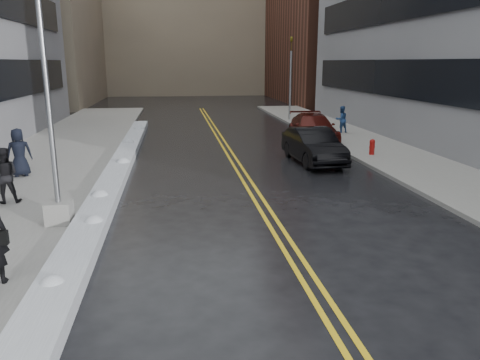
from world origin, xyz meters
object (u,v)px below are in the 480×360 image
object	(u,v)px
pedestrian_b	(4,175)
car_maroon	(313,128)
lamppost	(52,136)
traffic_signal	(291,75)
pedestrian_c	(19,152)
fire_hydrant	(372,146)
car_black	(313,146)
pedestrian_east	(341,119)

from	to	relation	value
pedestrian_b	car_maroon	distance (m)	16.52
car_maroon	lamppost	bearing A→B (deg)	-125.41
traffic_signal	pedestrian_c	bearing A→B (deg)	-131.82
pedestrian_c	car_maroon	world-z (taller)	pedestrian_c
fire_hydrant	pedestrian_c	size ratio (longest dim) A/B	0.40
traffic_signal	car_black	world-z (taller)	traffic_signal
lamppost	car_maroon	size ratio (longest dim) A/B	1.43
fire_hydrant	car_maroon	distance (m)	4.83
car_black	car_maroon	bearing A→B (deg)	70.31
car_maroon	pedestrian_b	bearing A→B (deg)	-135.86
pedestrian_c	pedestrian_east	distance (m)	18.41
car_maroon	pedestrian_east	bearing A→B (deg)	48.68
lamppost	car_black	world-z (taller)	lamppost
lamppost	pedestrian_b	distance (m)	3.38
pedestrian_east	lamppost	bearing A→B (deg)	35.63
lamppost	car_black	xyz separation A→B (m)	(9.23, 7.28, -1.77)
fire_hydrant	traffic_signal	size ratio (longest dim) A/B	0.12
car_black	pedestrian_b	bearing A→B (deg)	-158.94
pedestrian_b	car_maroon	size ratio (longest dim) A/B	0.32
pedestrian_c	car_maroon	xyz separation A→B (m)	(13.49, 6.78, -0.29)
pedestrian_c	lamppost	bearing A→B (deg)	100.25
traffic_signal	car_black	distance (m)	15.18
traffic_signal	pedestrian_b	distance (m)	24.28
car_black	car_maroon	distance (m)	5.53
car_black	pedestrian_east	bearing A→B (deg)	58.91
lamppost	car_maroon	distance (m)	16.67
lamppost	pedestrian_c	xyz separation A→B (m)	(-2.69, 5.80, -1.47)
pedestrian_b	pedestrian_east	distance (m)	19.94
fire_hydrant	traffic_signal	world-z (taller)	traffic_signal
lamppost	pedestrian_b	xyz separation A→B (m)	(-2.05, 2.21, -1.52)
traffic_signal	pedestrian_c	world-z (taller)	traffic_signal
pedestrian_b	car_black	world-z (taller)	pedestrian_b
pedestrian_b	pedestrian_east	xyz separation A→B (m)	(15.34, 12.73, -0.06)
lamppost	traffic_signal	bearing A→B (deg)	61.79
fire_hydrant	traffic_signal	distance (m)	14.30
pedestrian_b	pedestrian_c	bearing A→B (deg)	-90.85
fire_hydrant	pedestrian_east	xyz separation A→B (m)	(0.99, 6.94, 0.41)
pedestrian_east	car_maroon	xyz separation A→B (m)	(-2.49, -2.36, -0.18)
pedestrian_b	car_maroon	world-z (taller)	pedestrian_b
pedestrian_east	car_maroon	bearing A→B (deg)	30.73
pedestrian_east	car_black	world-z (taller)	pedestrian_east
lamppost	fire_hydrant	bearing A→B (deg)	33.04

